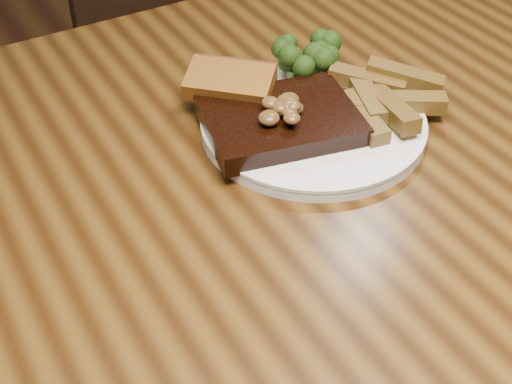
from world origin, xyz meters
The scene contains 9 objects.
dining_table centered at (0.00, 0.00, 0.66)m, with size 1.60×0.90×0.75m.
chair_far centered at (0.19, 0.70, 0.45)m, with size 0.40×0.40×0.84m.
plate centered at (0.12, 0.08, 0.76)m, with size 0.26×0.26×0.01m, color white.
steak centered at (0.07, 0.08, 0.77)m, with size 0.17×0.13×0.02m, color black.
steak_bone centered at (0.07, 0.02, 0.77)m, with size 0.14×0.01×0.02m, color beige.
mushroom_pile centered at (0.08, 0.08, 0.80)m, with size 0.06×0.06×0.03m, color brown, non-canonical shape.
garlic_bread centered at (0.05, 0.16, 0.77)m, with size 0.10×0.05×0.02m, color brown.
potato_wedges centered at (0.19, 0.08, 0.77)m, with size 0.12×0.12×0.02m, color brown, non-canonical shape.
broccoli_cluster centered at (0.17, 0.15, 0.78)m, with size 0.08×0.08×0.04m, color #243C0D, non-canonical shape.
Camera 1 is at (-0.28, -0.47, 1.23)m, focal length 50.00 mm.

